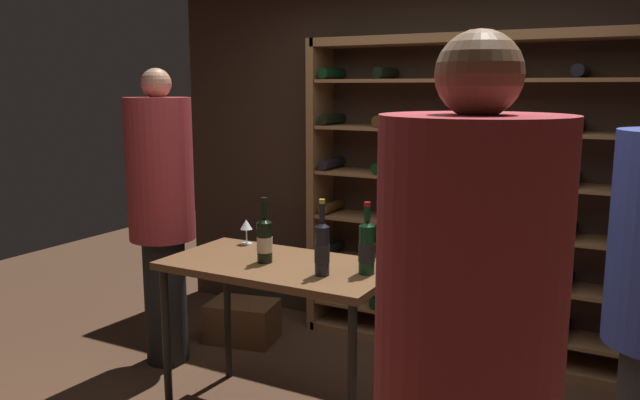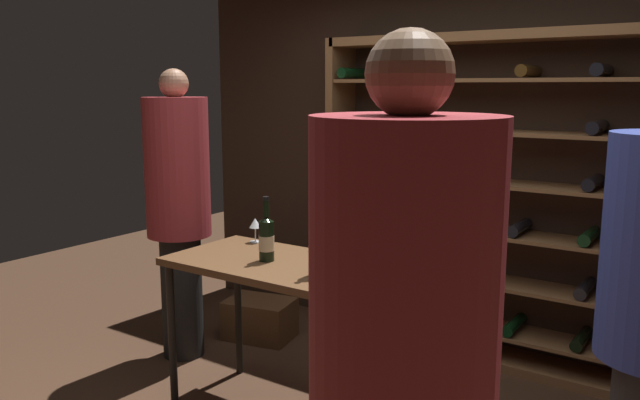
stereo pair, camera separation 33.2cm
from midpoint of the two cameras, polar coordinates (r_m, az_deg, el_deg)
name	(u,v)px [view 2 (the right image)]	position (r m, az deg, el deg)	size (l,w,h in m)	color
back_wall	(471,142)	(4.58, 15.28, 5.00)	(4.54, 0.10, 2.90)	#332319
wine_rack	(489,204)	(4.36, 16.92, -0.36)	(2.36, 0.32, 2.16)	brown
tasting_table	(281,279)	(3.48, -0.73, -7.06)	(1.24, 0.66, 0.89)	brown
person_guest_plum_blouse	(403,378)	(1.76, 12.95, -15.29)	(0.49, 0.49, 1.96)	#282828
person_guest_blue_shirt	(178,201)	(4.31, -10.36, -0.09)	(0.42, 0.42, 1.94)	black
wine_crate	(260,319)	(4.78, -3.37, -10.52)	(0.48, 0.34, 0.29)	brown
wine_bottle_red_label	(318,248)	(3.18, 2.84, -4.33)	(0.08, 0.08, 0.39)	black
wine_bottle_amber_reserve	(364,248)	(3.21, 6.88, -4.33)	(0.08, 0.08, 0.37)	black
wine_bottle_black_capsule	(266,238)	(3.45, -2.05, -3.45)	(0.08, 0.08, 0.35)	black
wine_glass_stemmed_center	(255,224)	(3.86, -3.34, -2.21)	(0.07, 0.07, 0.15)	silver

